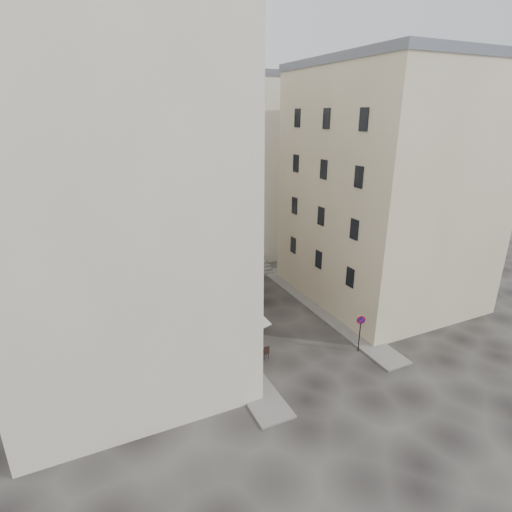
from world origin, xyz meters
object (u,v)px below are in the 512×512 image
no_parking_sign (360,326)px  bistro_table_b (243,341)px  bistro_table_a (259,353)px  pedestrian (247,336)px

no_parking_sign → bistro_table_b: 7.77m
bistro_table_a → pedestrian: (-0.10, 1.63, 0.37)m
pedestrian → no_parking_sign: bearing=139.0°
no_parking_sign → bistro_table_b: bearing=170.2°
bistro_table_a → pedestrian: pedestrian is taller
no_parking_sign → bistro_table_b: no_parking_sign is taller
no_parking_sign → pedestrian: no_parking_sign is taller
bistro_table_a → no_parking_sign: bearing=-16.6°
bistro_table_b → pedestrian: pedestrian is taller
no_parking_sign → bistro_table_a: 6.82m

